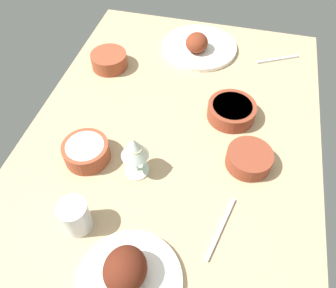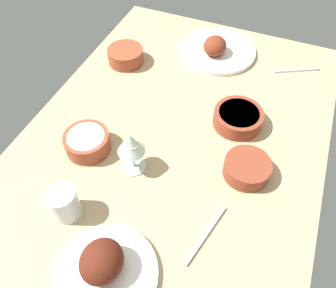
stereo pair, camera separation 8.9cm
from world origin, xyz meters
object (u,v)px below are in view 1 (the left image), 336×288
bowl_potatoes (249,158)px  water_tumbler (75,216)px  fork_loose (221,228)px  plate_far_side (199,46)px  plate_near_viewer (128,276)px  bowl_pasta (232,110)px  spoon_loose (278,59)px  wine_glass (134,149)px  bowl_sauce (109,60)px  bowl_cream (86,151)px

bowl_potatoes → water_tumbler: 49.61cm
fork_loose → plate_far_side: bearing=28.4°
plate_near_viewer → water_tumbler: bearing=59.2°
bowl_pasta → bowl_potatoes: bearing=-157.7°
bowl_potatoes → spoon_loose: (51.21, -6.43, -2.31)cm
plate_far_side → wine_glass: size_ratio=2.07×
plate_far_side → plate_near_viewer: bearing=-179.7°
spoon_loose → fork_loose: bearing=53.7°
plate_far_side → water_tumbler: 81.21cm
bowl_sauce → bowl_pasta: bearing=-107.5°
bowl_potatoes → spoon_loose: size_ratio=0.77×
bowl_pasta → fork_loose: bearing=-176.2°
wine_glass → bowl_pasta: bearing=-40.1°
spoon_loose → water_tumbler: bearing=32.4°
plate_far_side → fork_loose: size_ratio=1.56×
plate_near_viewer → water_tumbler: plate_near_viewer is taller
plate_near_viewer → spoon_loose: bearing=-18.1°
spoon_loose → bowl_pasta: bearing=40.2°
bowl_sauce → water_tumbler: water_tumbler is taller
plate_near_viewer → bowl_pasta: size_ratio=1.58×
bowl_cream → water_tumbler: water_tumbler is taller
plate_near_viewer → bowl_potatoes: plate_near_viewer is taller
plate_near_viewer → bowl_cream: plate_near_viewer is taller
bowl_cream → bowl_sauce: bearing=11.4°
bowl_cream → water_tumbler: size_ratio=1.42×
bowl_potatoes → wine_glass: (-9.93, 30.46, 7.22)cm
bowl_pasta → wine_glass: bearing=139.9°
bowl_sauce → water_tumbler: size_ratio=1.40×
water_tumbler → fork_loose: (7.50, -35.25, -4.28)cm
bowl_sauce → plate_near_viewer: bearing=-156.7°
plate_near_viewer → bowl_potatoes: bearing=-30.5°
plate_near_viewer → bowl_cream: bearing=36.7°
bowl_cream → water_tumbler: (-20.37, -5.93, 1.57)cm
plate_near_viewer → wine_glass: 31.07cm
bowl_sauce → wine_glass: wine_glass is taller
bowl_potatoes → bowl_sauce: bowl_sauce is taller
plate_far_side → bowl_sauce: bearing=120.2°
water_tumbler → spoon_loose: size_ratio=0.55×
wine_glass → fork_loose: wine_glass is taller
bowl_potatoes → water_tumbler: water_tumbler is taller
bowl_pasta → bowl_cream: bearing=124.6°
bowl_sauce → spoon_loose: size_ratio=0.77×
plate_far_side → bowl_potatoes: size_ratio=2.22×
bowl_cream → bowl_potatoes: bearing=-78.9°
bowl_pasta → spoon_loose: bearing=-22.2°
bowl_pasta → wine_glass: (-27.56, 23.21, 7.15)cm
fork_loose → bowl_sauce: bearing=55.9°
bowl_pasta → bowl_potatoes: 19.06cm
fork_loose → bowl_pasta: bearing=17.3°
bowl_cream → bowl_sauce: bowl_cream is taller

